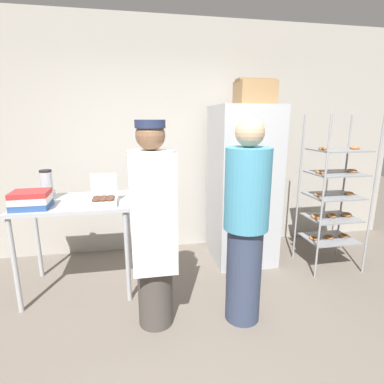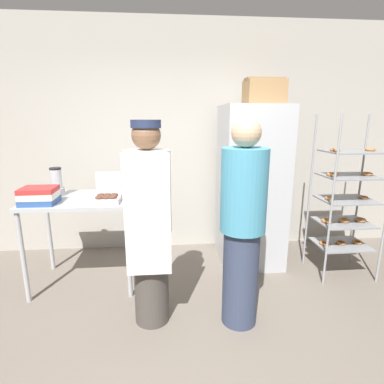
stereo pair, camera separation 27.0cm
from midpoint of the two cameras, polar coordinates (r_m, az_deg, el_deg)
The scene contains 11 objects.
ground_plane at distance 2.46m, azimuth -0.59°, elevation -30.03°, with size 14.00×14.00×0.00m, color #6B6056.
back_wall at distance 3.94m, azimuth -6.33°, elevation 9.89°, with size 6.40×0.12×2.89m, color #ADA89E.
refrigerator at distance 3.61m, azimuth 7.50°, elevation 1.20°, with size 0.70×0.77×1.86m.
baking_rack at distance 3.70m, azimuth 23.51°, elevation -0.86°, with size 0.62×0.49×1.75m.
prep_counter at distance 3.19m, azimuth -23.57°, elevation -3.53°, with size 1.05×0.73×0.93m.
donut_box at distance 2.92m, azimuth -19.04°, elevation -1.40°, with size 0.24×0.23×0.28m.
blender_pitcher at distance 3.31m, azimuth -28.05°, elevation 0.94°, with size 0.14×0.14×0.29m.
binder_stack at distance 3.06m, azimuth -30.61°, elevation -1.31°, with size 0.32×0.27×0.16m.
cardboard_storage_box at distance 3.53m, azimuth 9.65°, elevation 18.19°, with size 0.42×0.32×0.28m.
person_baker at distance 2.42m, azimuth -10.57°, elevation -6.25°, with size 0.36×0.38×1.70m.
person_customer at distance 2.46m, azimuth 7.15°, elevation -5.97°, with size 0.36×0.36×1.72m.
Camera 1 is at (-0.45, -1.73, 1.70)m, focal length 28.00 mm.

